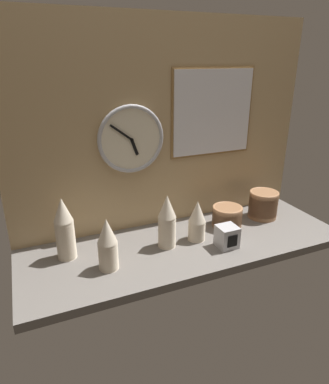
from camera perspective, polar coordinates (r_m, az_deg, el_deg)
The scene contains 11 objects.
ground_plane at distance 173.21cm, azimuth 3.55°, elevation -8.81°, with size 160.00×56.00×4.00cm, color slate.
wall_tiled_back at distance 176.47cm, azimuth 0.06°, elevation 10.81°, with size 160.00×3.00×105.00cm.
cup_stack_left at distance 148.14cm, azimuth -9.47°, elevation -8.57°, with size 8.64×8.64×23.74cm.
cup_stack_center_right at distance 169.95cm, azimuth 5.40°, elevation -4.73°, with size 8.64×8.64×20.92cm.
cup_stack_far_left at distance 158.72cm, azimuth -16.34°, elevation -5.88°, with size 8.64×8.64×29.38cm.
cup_stack_center at distance 162.28cm, azimuth 0.38°, elevation -4.85°, with size 8.64×8.64×26.56cm.
bowl_stack_right at distance 187.81cm, azimuth 10.40°, elevation -3.89°, with size 16.19×16.19×10.99cm.
bowl_stack_far_right at distance 201.49cm, azimuth 16.12°, elevation -1.91°, with size 16.19×16.19×15.42cm.
wall_clock at distance 168.02cm, azimuth -5.58°, elevation 8.74°, with size 33.46×2.70×33.46cm.
menu_board at distance 185.58cm, azimuth 8.07°, elevation 12.98°, with size 47.77×1.32×45.66cm.
napkin_dispenser at distance 168.08cm, azimuth 10.38°, elevation -7.31°, with size 9.38×9.56×10.62cm.
Camera 1 is at (-68.38, -132.75, 85.76)cm, focal length 32.00 mm.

